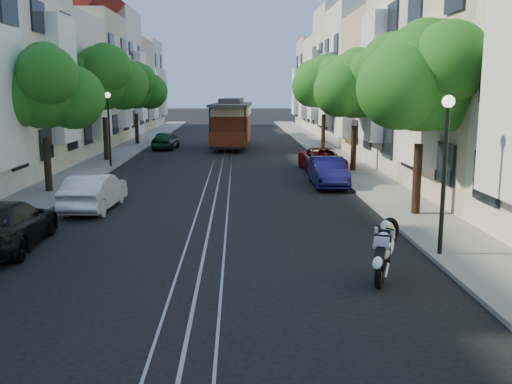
{
  "coord_description": "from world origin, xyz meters",
  "views": [
    {
      "loc": [
        0.93,
        -10.47,
        4.41
      ],
      "look_at": [
        1.53,
        7.78,
        1.13
      ],
      "focal_mm": 40.0,
      "sensor_mm": 36.0,
      "label": 1
    }
  ],
  "objects": [
    {
      "name": "townhouses_west",
      "position": [
        -11.87,
        27.91,
        5.08
      ],
      "size": [
        7.75,
        72.0,
        11.76
      ],
      "color": "silver",
      "rests_on": "ground"
    },
    {
      "name": "rail_left",
      "position": [
        -0.55,
        28.0,
        0.01
      ],
      "size": [
        0.06,
        80.0,
        0.02
      ],
      "primitive_type": "cube",
      "color": "gray",
      "rests_on": "ground"
    },
    {
      "name": "tree_w_b",
      "position": [
        -7.14,
        13.98,
        4.4
      ],
      "size": [
        4.72,
        3.87,
        6.27
      ],
      "color": "black",
      "rests_on": "ground"
    },
    {
      "name": "townhouses_east",
      "position": [
        11.87,
        27.91,
        5.18
      ],
      "size": [
        7.75,
        72.0,
        12.0
      ],
      "color": "beige",
      "rests_on": "ground"
    },
    {
      "name": "sidewalk_west",
      "position": [
        -7.25,
        28.0,
        0.06
      ],
      "size": [
        2.5,
        80.0,
        0.12
      ],
      "primitive_type": "cube",
      "color": "gray",
      "rests_on": "ground"
    },
    {
      "name": "sportbike_rider",
      "position": [
        4.33,
        2.25,
        0.8
      ],
      "size": [
        1.05,
        1.77,
        1.43
      ],
      "rotation": [
        0.0,
        0.0,
        -0.4
      ],
      "color": "black",
      "rests_on": "ground"
    },
    {
      "name": "tree_e_b",
      "position": [
        7.26,
        8.98,
        4.73
      ],
      "size": [
        4.93,
        4.08,
        6.68
      ],
      "color": "black",
      "rests_on": "ground"
    },
    {
      "name": "sidewalk_east",
      "position": [
        7.25,
        28.0,
        0.06
      ],
      "size": [
        2.5,
        80.0,
        0.12
      ],
      "primitive_type": "cube",
      "color": "gray",
      "rests_on": "ground"
    },
    {
      "name": "parked_car_w_far",
      "position": [
        -4.46,
        32.49,
        0.68
      ],
      "size": [
        1.91,
        4.1,
        1.36
      ],
      "primitive_type": "imported",
      "rotation": [
        0.0,
        0.0,
        3.06
      ],
      "color": "#15361F",
      "rests_on": "ground"
    },
    {
      "name": "parked_car_w_mid",
      "position": [
        -4.4,
        10.54,
        0.68
      ],
      "size": [
        1.68,
        4.22,
        1.36
      ],
      "primitive_type": "imported",
      "rotation": [
        0.0,
        0.0,
        3.08
      ],
      "color": "white",
      "rests_on": "ground"
    },
    {
      "name": "tree_e_c",
      "position": [
        7.26,
        19.98,
        4.6
      ],
      "size": [
        4.84,
        3.99,
        6.52
      ],
      "color": "black",
      "rests_on": "ground"
    },
    {
      "name": "parked_car_w_near",
      "position": [
        -5.6,
        5.27,
        0.69
      ],
      "size": [
        2.1,
        4.79,
        1.37
      ],
      "primitive_type": "imported",
      "rotation": [
        0.0,
        0.0,
        3.18
      ],
      "color": "black",
      "rests_on": "ground"
    },
    {
      "name": "cable_car",
      "position": [
        0.5,
        33.45,
        2.03
      ],
      "size": [
        3.36,
        9.09,
        3.43
      ],
      "rotation": [
        0.0,
        0.0,
        -0.06
      ],
      "color": "black",
      "rests_on": "ground"
    },
    {
      "name": "ground",
      "position": [
        0.0,
        28.0,
        0.0
      ],
      "size": [
        200.0,
        200.0,
        0.0
      ],
      "primitive_type": "plane",
      "color": "black",
      "rests_on": "ground"
    },
    {
      "name": "parked_car_e_far",
      "position": [
        5.6,
        20.46,
        0.63
      ],
      "size": [
        2.34,
        4.66,
        1.26
      ],
      "primitive_type": "imported",
      "rotation": [
        0.0,
        0.0,
        0.06
      ],
      "color": "maroon",
      "rests_on": "ground"
    },
    {
      "name": "lane_line",
      "position": [
        0.0,
        28.0,
        0.0
      ],
      "size": [
        0.08,
        80.0,
        0.01
      ],
      "primitive_type": "cube",
      "color": "tan",
      "rests_on": "ground"
    },
    {
      "name": "tree_w_c",
      "position": [
        -7.14,
        24.98,
        5.07
      ],
      "size": [
        5.13,
        4.28,
        7.09
      ],
      "color": "black",
      "rests_on": "ground"
    },
    {
      "name": "lamp_east",
      "position": [
        6.3,
        4.0,
        2.85
      ],
      "size": [
        0.32,
        0.32,
        4.16
      ],
      "color": "black",
      "rests_on": "ground"
    },
    {
      "name": "rail_slot",
      "position": [
        0.0,
        28.0,
        0.01
      ],
      "size": [
        0.06,
        80.0,
        0.02
      ],
      "primitive_type": "cube",
      "color": "gray",
      "rests_on": "ground"
    },
    {
      "name": "parked_car_e_mid",
      "position": [
        5.11,
        15.46,
        0.67
      ],
      "size": [
        1.44,
        4.1,
        1.35
      ],
      "primitive_type": "imported",
      "rotation": [
        0.0,
        0.0,
        0.0
      ],
      "color": "#100E46",
      "rests_on": "ground"
    },
    {
      "name": "tree_e_d",
      "position": [
        7.26,
        30.98,
        4.87
      ],
      "size": [
        5.01,
        4.16,
        6.85
      ],
      "color": "black",
      "rests_on": "ground"
    },
    {
      "name": "rail_right",
      "position": [
        0.55,
        28.0,
        0.01
      ],
      "size": [
        0.06,
        80.0,
        0.02
      ],
      "primitive_type": "cube",
      "color": "gray",
      "rests_on": "ground"
    },
    {
      "name": "lamp_west",
      "position": [
        -6.3,
        22.0,
        2.85
      ],
      "size": [
        0.32,
        0.32,
        4.16
      ],
      "color": "black",
      "rests_on": "ground"
    },
    {
      "name": "tree_w_d",
      "position": [
        -7.14,
        35.98,
        4.6
      ],
      "size": [
        4.84,
        3.99,
        6.52
      ],
      "color": "black",
      "rests_on": "ground"
    }
  ]
}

